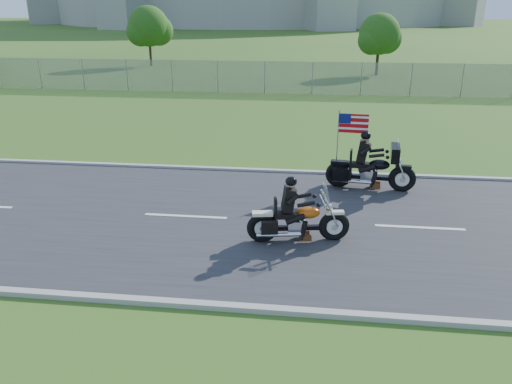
# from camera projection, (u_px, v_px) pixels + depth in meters

# --- Properties ---
(ground) EXTENTS (420.00, 420.00, 0.00)m
(ground) POSITION_uv_depth(u_px,v_px,m) (261.00, 221.00, 12.93)
(ground) COLOR #244616
(ground) RESTS_ON ground
(road) EXTENTS (120.00, 8.00, 0.04)m
(road) POSITION_uv_depth(u_px,v_px,m) (261.00, 221.00, 12.92)
(road) COLOR #28282B
(road) RESTS_ON ground
(curb_north) EXTENTS (120.00, 0.18, 0.12)m
(curb_north) POSITION_uv_depth(u_px,v_px,m) (274.00, 171.00, 16.68)
(curb_north) COLOR #9E9B93
(curb_north) RESTS_ON ground
(curb_south) EXTENTS (120.00, 0.18, 0.12)m
(curb_south) POSITION_uv_depth(u_px,v_px,m) (237.00, 308.00, 9.15)
(curb_south) COLOR #9E9B93
(curb_south) RESTS_ON ground
(fence) EXTENTS (60.00, 0.03, 2.00)m
(fence) POSITION_uv_depth(u_px,v_px,m) (218.00, 77.00, 31.73)
(fence) COLOR gray
(fence) RESTS_ON ground
(tree_fence_near) EXTENTS (3.52, 3.28, 4.75)m
(tree_fence_near) POSITION_uv_depth(u_px,v_px,m) (380.00, 36.00, 39.13)
(tree_fence_near) COLOR #382316
(tree_fence_near) RESTS_ON ground
(tree_fence_mid) EXTENTS (3.96, 3.69, 5.30)m
(tree_fence_mid) POSITION_uv_depth(u_px,v_px,m) (149.00, 28.00, 44.98)
(tree_fence_mid) COLOR #382316
(tree_fence_mid) RESTS_ON ground
(motorcycle_lead) EXTENTS (2.42, 0.86, 1.64)m
(motorcycle_lead) POSITION_uv_depth(u_px,v_px,m) (297.00, 221.00, 11.64)
(motorcycle_lead) COLOR black
(motorcycle_lead) RESTS_ON ground
(motorcycle_follow) EXTENTS (2.69, 0.93, 2.24)m
(motorcycle_follow) POSITION_uv_depth(u_px,v_px,m) (370.00, 170.00, 14.95)
(motorcycle_follow) COLOR black
(motorcycle_follow) RESTS_ON ground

